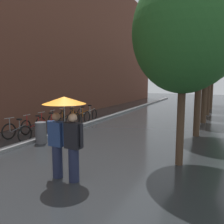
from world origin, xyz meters
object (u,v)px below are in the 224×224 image
Objects in this scene: street_tree_2 at (206,62)px; parked_bicycle_5 at (80,116)px; street_tree_0 at (184,32)px; litter_bin at (41,133)px; couple_under_umbrella at (65,126)px; street_tree_1 at (201,43)px; parked_bicycle_2 at (48,124)px; street_tree_4 at (213,58)px; parked_bicycle_3 at (60,121)px; parked_bicycle_0 at (17,132)px; parked_bicycle_4 at (69,118)px; parked_bicycle_6 at (87,114)px; street_tree_5 at (212,62)px; street_tree_3 at (211,55)px; parked_bicycle_1 at (35,128)px.

street_tree_2 is 4.58× the size of parked_bicycle_5.
litter_bin is (-5.40, 0.09, -3.40)m from street_tree_0.
street_tree_0 is 2.63× the size of couple_under_umbrella.
street_tree_0 is 4.01m from street_tree_1.
couple_under_umbrella is at bearing -45.33° from parked_bicycle_2.
parked_bicycle_3 is at bearing -118.67° from street_tree_4.
parked_bicycle_4 is at bearing 91.64° from parked_bicycle_0.
street_tree_0 is 4.89× the size of parked_bicycle_4.
parked_bicycle_6 is (-6.78, -1.99, -3.19)m from street_tree_2.
street_tree_5 reaches higher than litter_bin.
street_tree_1 reaches higher than street_tree_2.
parked_bicycle_2 is at bearing -111.26° from street_tree_5.
street_tree_4 is at bearing 89.11° from street_tree_0.
litter_bin is (-5.44, -18.64, -3.86)m from street_tree_5.
street_tree_3 is 13.62m from parked_bicycle_0.
street_tree_0 is 4.88× the size of parked_bicycle_1.
parked_bicycle_3 is 1.02× the size of parked_bicycle_4.
parked_bicycle_1 is 0.94m from parked_bicycle_2.
street_tree_3 reaches higher than parked_bicycle_6.
litter_bin is at bearing -126.38° from street_tree_2.
parked_bicycle_1 is 5.27m from couple_under_umbrella.
street_tree_0 is 9.36m from parked_bicycle_6.
couple_under_umbrella is at bearing -38.72° from litter_bin.
street_tree_5 is at bearing 91.31° from street_tree_3.
parked_bicycle_5 is (-6.80, -6.36, -3.91)m from street_tree_3.
street_tree_1 reaches higher than litter_bin.
street_tree_5 is (-0.12, 11.11, 0.72)m from street_tree_2.
street_tree_5 reaches higher than street_tree_3.
parked_bicycle_5 is (-6.82, -10.36, -4.00)m from street_tree_4.
parked_bicycle_2 is 0.95× the size of parked_bicycle_3.
street_tree_3 is 12.08m from parked_bicycle_2.
parked_bicycle_5 is (-0.09, 3.81, 0.00)m from parked_bicycle_1.
street_tree_2 is 7.75m from parked_bicycle_6.
parked_bicycle_1 is at bearing -115.42° from street_tree_4.
parked_bicycle_6 is at bearing 166.31° from street_tree_1.
street_tree_5 is 7.00× the size of litter_bin.
street_tree_1 is at bearing 2.55° from parked_bicycle_4.
street_tree_1 is 1.11× the size of street_tree_2.
street_tree_4 reaches higher than litter_bin.
street_tree_3 is at bearing 38.53° from parked_bicycle_6.
parked_bicycle_1 is 0.98× the size of parked_bicycle_6.
street_tree_3 is 5.05× the size of parked_bicycle_3.
parked_bicycle_3 is at bearing 157.17° from street_tree_0.
street_tree_1 is 4.91× the size of parked_bicycle_1.
street_tree_0 is 5.06× the size of parked_bicycle_5.
parked_bicycle_1 is 1.34× the size of litter_bin.
parked_bicycle_2 and parked_bicycle_4 have the same top height.
street_tree_3 is 10.10m from parked_bicycle_5.
parked_bicycle_4 is at bearing -121.10° from street_tree_4.
street_tree_4 is at bearing 89.36° from street_tree_2.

